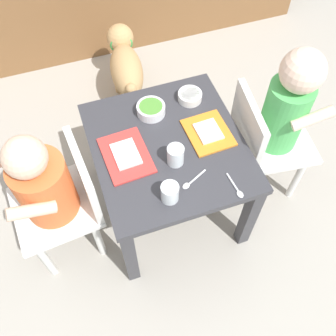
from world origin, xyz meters
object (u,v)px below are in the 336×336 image
Objects in this scene: dog at (125,65)px; spoon_by_left_tray at (236,188)px; seated_child_right at (282,113)px; water_cup_left at (174,157)px; veggie_bowl_far at (190,96)px; food_tray_right at (209,133)px; veggie_bowl_near at (151,109)px; seated_child_left at (48,187)px; food_tray_left at (126,156)px; spoon_by_right_tray at (193,181)px; water_cup_right at (170,193)px; dining_table at (168,157)px.

spoon_by_left_tray reaches higher than dog.
water_cup_left is (-0.43, -0.05, -0.00)m from seated_child_right.
water_cup_left is 0.80× the size of veggie_bowl_far.
food_tray_right reaches higher than spoon_by_left_tray.
veggie_bowl_far is at bearing 58.83° from water_cup_left.
water_cup_left is 0.23m from veggie_bowl_near.
food_tray_right is (0.14, -0.67, 0.21)m from dog.
veggie_bowl_far is (0.57, 0.21, 0.02)m from seated_child_left.
dog is 2.11× the size of food_tray_left.
spoon_by_right_tray is (0.04, -0.32, -0.02)m from veggie_bowl_near.
dog is 0.86m from spoon_by_right_tray.
spoon_by_right_tray is at bearing -71.41° from water_cup_left.
seated_child_left is 0.60m from veggie_bowl_far.
food_tray_right is 1.88× the size of spoon_by_right_tray.
dog is at bearing 76.40° from food_tray_left.
veggie_bowl_far is at bearing 60.75° from water_cup_right.
veggie_bowl_near is at bearing -92.71° from dog.
water_cup_left is (0.14, -0.07, 0.03)m from food_tray_left.
dining_table is at bearing 4.79° from seated_child_left.
seated_child_left is 0.84m from seated_child_right.
spoon_by_left_tray is at bearing -19.62° from seated_child_left.
seated_child_left reaches higher than dining_table.
veggie_bowl_near is at bearing 96.61° from spoon_by_right_tray.
water_cup_left is (-0.00, -0.08, 0.11)m from dining_table.
water_cup_right reaches higher than dining_table.
dog is at bearing 84.97° from water_cup_right.
water_cup_right is at bearing -137.43° from food_tray_right.
food_tray_right is at bearing 42.57° from water_cup_right.
spoon_by_right_tray is (0.03, -0.17, 0.08)m from dining_table.
food_tray_left is 0.30m from food_tray_right.
dining_table is 0.17m from food_tray_left.
food_tray_left is 3.24× the size of water_cup_right.
veggie_bowl_far reaches higher than food_tray_left.
veggie_bowl_near is 1.04× the size of spoon_by_left_tray.
food_tray_right is 1.79× the size of spoon_by_left_tray.
seated_child_right is at bearing 38.22° from spoon_by_left_tray.
seated_child_right reaches higher than spoon_by_right_tray.
seated_child_right reaches higher than seated_child_left.
dining_table is at bearing 72.49° from water_cup_right.
veggie_bowl_near reaches higher than food_tray_left.
water_cup_left is 0.29m from veggie_bowl_far.
food_tray_right is at bearing 176.22° from seated_child_right.
water_cup_right is at bearing -115.19° from water_cup_left.
food_tray_left is (-0.16, -0.67, 0.21)m from dog.
dining_table is at bearing -130.07° from veggie_bowl_far.
veggie_bowl_near reaches higher than food_tray_right.
food_tray_left is (-0.57, 0.02, -0.03)m from seated_child_right.
seated_child_right is at bearing -22.57° from veggie_bowl_near.
spoon_by_left_tray is at bearing -10.03° from water_cup_right.
water_cup_left reaches higher than dog.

